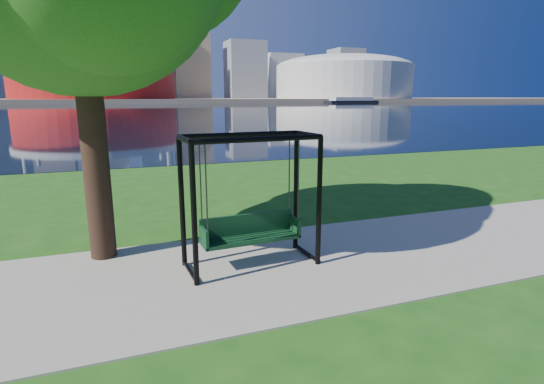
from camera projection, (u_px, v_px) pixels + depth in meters
ground at (276, 256)px, 8.31m from camera, size 900.00×900.00×0.00m
path at (286, 265)px, 7.84m from camera, size 120.00×4.00×0.03m
river at (125, 110)px, 101.59m from camera, size 900.00×180.00×0.02m
far_bank at (116, 100)px, 287.96m from camera, size 900.00×228.00×2.00m
stadium at (94, 74)px, 216.72m from camera, size 83.00×83.00×32.00m
arena at (343, 76)px, 265.58m from camera, size 84.00×84.00×26.56m
skyline at (105, 48)px, 291.10m from camera, size 392.00×66.00×96.50m
swing at (250, 204)px, 7.62m from camera, size 2.42×1.15×2.43m
barge at (351, 100)px, 214.34m from camera, size 29.21×10.25×2.86m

